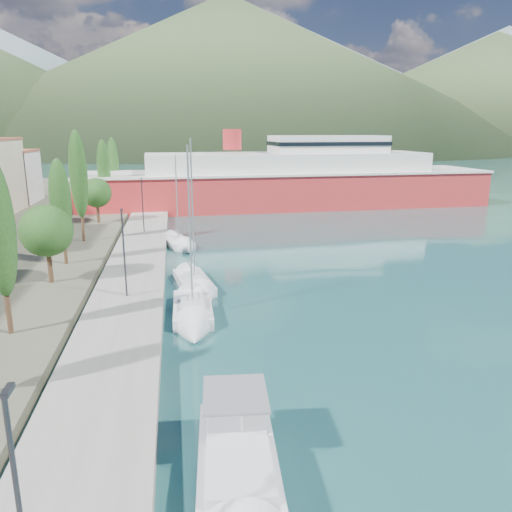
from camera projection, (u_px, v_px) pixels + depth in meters
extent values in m
plane|color=#215454|center=(194.00, 175.00, 137.00)|extent=(1400.00, 1400.00, 0.00)
cube|color=gray|center=(138.00, 261.00, 45.55)|extent=(5.00, 88.00, 0.80)
cone|color=gray|center=(234.00, 70.00, 663.29)|extent=(760.00, 760.00, 180.00)
cone|color=gray|center=(503.00, 84.00, 644.95)|extent=(640.00, 640.00, 140.00)
cone|color=#3F5530|center=(227.00, 71.00, 397.08)|extent=(480.00, 480.00, 115.00)
cone|color=#3F5530|center=(492.00, 89.00, 415.50)|extent=(420.00, 420.00, 90.00)
cube|color=white|center=(5.00, 178.00, 79.16)|extent=(9.00, 10.00, 8.00)
cube|color=#9E5138|center=(1.00, 151.00, 78.15)|extent=(9.20, 10.20, 0.30)
cylinder|color=#47301E|center=(9.00, 315.00, 28.35)|extent=(0.30, 0.30, 2.21)
cylinder|color=#47301E|center=(50.00, 267.00, 37.93)|extent=(0.36, 0.36, 2.44)
sphere|color=#254D1B|center=(46.00, 231.00, 37.25)|extent=(3.91, 3.91, 3.91)
cylinder|color=#47301E|center=(65.00, 252.00, 43.33)|extent=(0.30, 0.30, 1.99)
ellipsoid|color=#254D1B|center=(60.00, 201.00, 42.22)|extent=(1.80, 1.80, 7.06)
cylinder|color=#47301E|center=(83.00, 229.00, 52.09)|extent=(0.30, 0.30, 2.51)
ellipsoid|color=#254D1B|center=(78.00, 174.00, 50.69)|extent=(1.80, 1.80, 8.89)
cylinder|color=#47301E|center=(98.00, 214.00, 62.63)|extent=(0.36, 0.36, 2.29)
sphere|color=#254D1B|center=(96.00, 193.00, 61.99)|extent=(3.67, 3.67, 3.67)
cylinder|color=#47301E|center=(106.00, 204.00, 70.54)|extent=(0.30, 0.30, 2.22)
ellipsoid|color=#254D1B|center=(104.00, 168.00, 69.30)|extent=(1.80, 1.80, 7.87)
cylinder|color=#47301E|center=(115.00, 194.00, 81.47)|extent=(0.30, 0.30, 2.25)
ellipsoid|color=#254D1B|center=(113.00, 163.00, 80.21)|extent=(1.80, 1.80, 7.98)
cube|color=#2D2D33|center=(8.00, 390.00, 10.28)|extent=(0.15, 0.50, 0.12)
cylinder|color=#2D2D33|center=(124.00, 254.00, 34.02)|extent=(0.12, 0.12, 6.00)
cube|color=#2D2D33|center=(122.00, 210.00, 33.53)|extent=(0.15, 0.50, 0.12)
cylinder|color=#2D2D33|center=(143.00, 206.00, 55.75)|extent=(0.12, 0.12, 6.00)
cube|color=#2D2D33|center=(141.00, 179.00, 55.25)|extent=(0.15, 0.50, 0.12)
cube|color=black|center=(238.00, 491.00, 17.17)|extent=(2.91, 6.59, 0.72)
cube|color=silver|center=(238.00, 470.00, 16.97)|extent=(3.21, 6.94, 1.13)
cube|color=black|center=(238.00, 483.00, 17.10)|extent=(3.27, 7.02, 0.23)
cube|color=silver|center=(239.00, 468.00, 16.00)|extent=(2.40, 3.45, 0.41)
cube|color=slate|center=(235.00, 394.00, 18.27)|extent=(2.57, 2.98, 0.10)
cube|color=silver|center=(193.00, 311.00, 33.38)|extent=(2.62, 6.20, 0.99)
cube|color=silver|center=(192.00, 303.00, 32.83)|extent=(1.55, 2.49, 0.38)
cylinder|color=silver|center=(190.00, 228.00, 31.60)|extent=(0.12, 0.12, 10.40)
cone|color=silver|center=(194.00, 334.00, 29.61)|extent=(2.56, 2.91, 2.52)
cube|color=silver|center=(194.00, 283.00, 39.40)|extent=(3.25, 6.54, 0.88)
cube|color=silver|center=(195.00, 278.00, 38.88)|extent=(1.75, 2.69, 0.34)
cylinder|color=silver|center=(193.00, 211.00, 37.59)|extent=(0.12, 0.12, 10.79)
cone|color=silver|center=(205.00, 299.00, 35.73)|extent=(2.70, 3.25, 2.26)
cube|color=silver|center=(178.00, 243.00, 53.39)|extent=(3.64, 5.63, 0.89)
cube|color=silver|center=(178.00, 238.00, 52.94)|extent=(1.89, 2.38, 0.35)
cylinder|color=silver|center=(177.00, 198.00, 51.89)|extent=(0.12, 0.12, 8.92)
cone|color=silver|center=(187.00, 250.00, 50.48)|extent=(2.86, 2.97, 2.28)
cube|color=red|center=(287.00, 191.00, 80.50)|extent=(64.74, 16.02, 6.20)
cube|color=silver|center=(287.00, 172.00, 79.74)|extent=(65.21, 16.44, 0.33)
cube|color=silver|center=(287.00, 163.00, 79.41)|extent=(44.75, 12.92, 3.32)
cube|color=silver|center=(328.00, 144.00, 79.99)|extent=(18.32, 9.00, 2.66)
cylinder|color=red|center=(232.00, 139.00, 76.74)|extent=(2.88, 2.88, 3.10)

